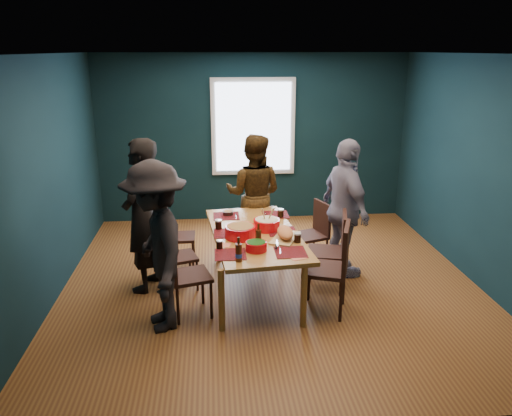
# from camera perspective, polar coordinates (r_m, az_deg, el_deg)

# --- Properties ---
(room) EXTENTS (5.01, 5.01, 2.71)m
(room) POSITION_cam_1_polar(r_m,az_deg,el_deg) (6.01, 1.46, 4.46)
(room) COLOR #915E2A
(room) RESTS_ON ground
(dining_table) EXTENTS (1.14, 1.99, 0.72)m
(dining_table) POSITION_cam_1_polar(r_m,az_deg,el_deg) (5.79, -0.09, -3.46)
(dining_table) COLOR olive
(dining_table) RESTS_ON floor
(chair_left_far) EXTENTS (0.38, 0.38, 0.85)m
(chair_left_far) POSITION_cam_1_polar(r_m,az_deg,el_deg) (6.56, -9.41, -2.64)
(chair_left_far) COLOR black
(chair_left_far) RESTS_ON floor
(chair_left_mid) EXTENTS (0.46, 0.46, 0.82)m
(chair_left_mid) POSITION_cam_1_polar(r_m,az_deg,el_deg) (5.96, -9.45, -4.94)
(chair_left_mid) COLOR black
(chair_left_mid) RESTS_ON floor
(chair_left_near) EXTENTS (0.51, 0.51, 0.92)m
(chair_left_near) POSITION_cam_1_polar(r_m,az_deg,el_deg) (5.34, -8.53, -6.97)
(chair_left_near) COLOR black
(chair_left_near) RESTS_ON floor
(chair_right_far) EXTENTS (0.49, 0.49, 0.85)m
(chair_right_far) POSITION_cam_1_polar(r_m,az_deg,el_deg) (6.59, 6.81, -2.38)
(chair_right_far) COLOR black
(chair_right_far) RESTS_ON floor
(chair_right_mid) EXTENTS (0.52, 0.52, 0.95)m
(chair_right_mid) POSITION_cam_1_polar(r_m,az_deg,el_deg) (5.92, 8.93, -4.26)
(chair_right_mid) COLOR black
(chair_right_mid) RESTS_ON floor
(chair_right_near) EXTENTS (0.58, 0.58, 1.01)m
(chair_right_near) POSITION_cam_1_polar(r_m,az_deg,el_deg) (5.39, 8.97, -6.12)
(chair_right_near) COLOR black
(chair_right_near) RESTS_ON floor
(person_far_left) EXTENTS (0.60, 0.75, 1.81)m
(person_far_left) POSITION_cam_1_polar(r_m,az_deg,el_deg) (5.91, -12.86, -0.89)
(person_far_left) COLOR black
(person_far_left) RESTS_ON floor
(person_back) EXTENTS (0.96, 0.84, 1.67)m
(person_back) POSITION_cam_1_polar(r_m,az_deg,el_deg) (6.89, -0.26, 1.59)
(person_back) COLOR black
(person_back) RESTS_ON floor
(person_right) EXTENTS (0.65, 1.09, 1.74)m
(person_right) POSITION_cam_1_polar(r_m,az_deg,el_deg) (6.23, 10.15, -0.13)
(person_right) COLOR silver
(person_right) RESTS_ON floor
(person_near_left) EXTENTS (0.92, 1.26, 1.75)m
(person_near_left) POSITION_cam_1_polar(r_m,az_deg,el_deg) (5.05, -11.28, -4.42)
(person_near_left) COLOR black
(person_near_left) RESTS_ON floor
(bowl_salad) EXTENTS (0.34, 0.34, 0.14)m
(bowl_salad) POSITION_cam_1_polar(r_m,az_deg,el_deg) (5.59, -1.80, -2.67)
(bowl_salad) COLOR red
(bowl_salad) RESTS_ON dining_table
(bowl_dumpling) EXTENTS (0.31, 0.31, 0.29)m
(bowl_dumpling) POSITION_cam_1_polar(r_m,az_deg,el_deg) (5.85, 1.22, -1.82)
(bowl_dumpling) COLOR red
(bowl_dumpling) RESTS_ON dining_table
(bowl_herbs) EXTENTS (0.23, 0.23, 0.10)m
(bowl_herbs) POSITION_cam_1_polar(r_m,az_deg,el_deg) (5.25, 0.03, -4.34)
(bowl_herbs) COLOR red
(bowl_herbs) RESTS_ON dining_table
(cutting_board) EXTENTS (0.41, 0.61, 0.13)m
(cutting_board) POSITION_cam_1_polar(r_m,az_deg,el_deg) (5.57, 3.34, -2.95)
(cutting_board) COLOR tan
(cutting_board) RESTS_ON dining_table
(small_bowl) EXTENTS (0.14, 0.14, 0.06)m
(small_bowl) POSITION_cam_1_polar(r_m,az_deg,el_deg) (6.37, -3.22, -0.55)
(small_bowl) COLOR black
(small_bowl) RESTS_ON dining_table
(beer_bottle_a) EXTENTS (0.07, 0.07, 0.26)m
(beer_bottle_a) POSITION_cam_1_polar(r_m,az_deg,el_deg) (4.98, -1.99, -5.11)
(beer_bottle_a) COLOR #421A0B
(beer_bottle_a) RESTS_ON dining_table
(beer_bottle_b) EXTENTS (0.06, 0.06, 0.25)m
(beer_bottle_b) POSITION_cam_1_polar(r_m,az_deg,el_deg) (5.36, 0.28, -3.35)
(beer_bottle_b) COLOR #421A0B
(beer_bottle_b) RESTS_ON dining_table
(cola_glass_a) EXTENTS (0.07, 0.07, 0.10)m
(cola_glass_a) POSITION_cam_1_polar(r_m,az_deg,el_deg) (5.31, -4.18, -4.13)
(cola_glass_a) COLOR black
(cola_glass_a) RESTS_ON dining_table
(cola_glass_b) EXTENTS (0.08, 0.08, 0.11)m
(cola_glass_b) POSITION_cam_1_polar(r_m,az_deg,el_deg) (5.48, 4.77, -3.35)
(cola_glass_b) COLOR black
(cola_glass_b) RESTS_ON dining_table
(cola_glass_c) EXTENTS (0.08, 0.08, 0.11)m
(cola_glass_c) POSITION_cam_1_polar(r_m,az_deg,el_deg) (6.27, 2.84, -0.55)
(cola_glass_c) COLOR black
(cola_glass_c) RESTS_ON dining_table
(cola_glass_d) EXTENTS (0.08, 0.08, 0.12)m
(cola_glass_d) POSITION_cam_1_polar(r_m,az_deg,el_deg) (5.87, -4.31, -1.84)
(cola_glass_d) COLOR black
(cola_glass_d) RESTS_ON dining_table
(napkin_a) EXTENTS (0.16, 0.16, 0.00)m
(napkin_a) POSITION_cam_1_polar(r_m,az_deg,el_deg) (5.83, 3.56, -2.61)
(napkin_a) COLOR #F08265
(napkin_a) RESTS_ON dining_table
(napkin_b) EXTENTS (0.15, 0.15, 0.00)m
(napkin_b) POSITION_cam_1_polar(r_m,az_deg,el_deg) (5.42, -3.59, -4.23)
(napkin_b) COLOR #F08265
(napkin_b) RESTS_ON dining_table
(napkin_c) EXTENTS (0.19, 0.19, 0.00)m
(napkin_c) POSITION_cam_1_polar(r_m,az_deg,el_deg) (5.12, 4.75, -5.59)
(napkin_c) COLOR #F08265
(napkin_c) RESTS_ON dining_table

